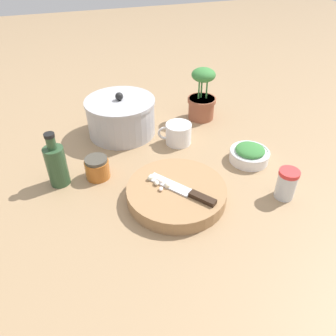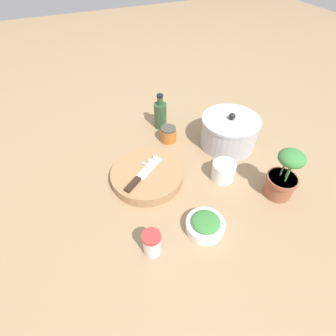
{
  "view_description": "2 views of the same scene",
  "coord_description": "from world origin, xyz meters",
  "px_view_note": "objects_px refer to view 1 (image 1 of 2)",
  "views": [
    {
      "loc": [
        -0.25,
        -0.75,
        0.64
      ],
      "look_at": [
        0.01,
        -0.01,
        0.04
      ],
      "focal_mm": 35.0,
      "sensor_mm": 36.0,
      "label": 1
    },
    {
      "loc": [
        0.68,
        -0.3,
        0.77
      ],
      "look_at": [
        0.03,
        -0.02,
        0.06
      ],
      "focal_mm": 28.0,
      "sensor_mm": 36.0,
      "label": 2
    }
  ],
  "objects_px": {
    "garlic_cloves": "(158,182)",
    "spice_jar": "(286,184)",
    "coffee_mug": "(178,134)",
    "oil_bottle": "(56,164)",
    "potted_herb": "(202,98)",
    "honey_jar": "(97,168)",
    "cutting_board": "(178,193)",
    "stock_pot": "(121,117)",
    "chef_knife": "(185,191)",
    "herb_bowl": "(250,154)"
  },
  "relations": [
    {
      "from": "chef_knife",
      "to": "garlic_cloves",
      "type": "relative_size",
      "value": 2.38
    },
    {
      "from": "herb_bowl",
      "to": "oil_bottle",
      "type": "bearing_deg",
      "value": 171.93
    },
    {
      "from": "oil_bottle",
      "to": "coffee_mug",
      "type": "bearing_deg",
      "value": 13.28
    },
    {
      "from": "herb_bowl",
      "to": "cutting_board",
      "type": "bearing_deg",
      "value": -161.55
    },
    {
      "from": "spice_jar",
      "to": "stock_pot",
      "type": "height_order",
      "value": "stock_pot"
    },
    {
      "from": "herb_bowl",
      "to": "spice_jar",
      "type": "distance_m",
      "value": 0.19
    },
    {
      "from": "spice_jar",
      "to": "coffee_mug",
      "type": "xyz_separation_m",
      "value": [
        -0.19,
        0.37,
        -0.01
      ]
    },
    {
      "from": "herb_bowl",
      "to": "honey_jar",
      "type": "bearing_deg",
      "value": 170.87
    },
    {
      "from": "garlic_cloves",
      "to": "herb_bowl",
      "type": "relative_size",
      "value": 0.61
    },
    {
      "from": "coffee_mug",
      "to": "oil_bottle",
      "type": "xyz_separation_m",
      "value": [
        -0.42,
        -0.1,
        0.03
      ]
    },
    {
      "from": "garlic_cloves",
      "to": "coffee_mug",
      "type": "distance_m",
      "value": 0.29
    },
    {
      "from": "cutting_board",
      "to": "honey_jar",
      "type": "height_order",
      "value": "honey_jar"
    },
    {
      "from": "garlic_cloves",
      "to": "spice_jar",
      "type": "height_order",
      "value": "spice_jar"
    },
    {
      "from": "coffee_mug",
      "to": "stock_pot",
      "type": "relative_size",
      "value": 0.46
    },
    {
      "from": "potted_herb",
      "to": "coffee_mug",
      "type": "bearing_deg",
      "value": -136.24
    },
    {
      "from": "herb_bowl",
      "to": "garlic_cloves",
      "type": "bearing_deg",
      "value": -169.2
    },
    {
      "from": "cutting_board",
      "to": "chef_knife",
      "type": "xyz_separation_m",
      "value": [
        0.01,
        -0.03,
        0.03
      ]
    },
    {
      "from": "chef_knife",
      "to": "coffee_mug",
      "type": "distance_m",
      "value": 0.32
    },
    {
      "from": "garlic_cloves",
      "to": "spice_jar",
      "type": "distance_m",
      "value": 0.36
    },
    {
      "from": "cutting_board",
      "to": "coffee_mug",
      "type": "height_order",
      "value": "coffee_mug"
    },
    {
      "from": "honey_jar",
      "to": "potted_herb",
      "type": "relative_size",
      "value": 0.36
    },
    {
      "from": "herb_bowl",
      "to": "coffee_mug",
      "type": "bearing_deg",
      "value": 135.14
    },
    {
      "from": "honey_jar",
      "to": "stock_pot",
      "type": "bearing_deg",
      "value": 61.41
    },
    {
      "from": "chef_knife",
      "to": "potted_herb",
      "type": "distance_m",
      "value": 0.52
    },
    {
      "from": "herb_bowl",
      "to": "honey_jar",
      "type": "distance_m",
      "value": 0.49
    },
    {
      "from": "cutting_board",
      "to": "honey_jar",
      "type": "relative_size",
      "value": 3.79
    },
    {
      "from": "garlic_cloves",
      "to": "potted_herb",
      "type": "relative_size",
      "value": 0.39
    },
    {
      "from": "herb_bowl",
      "to": "oil_bottle",
      "type": "xyz_separation_m",
      "value": [
        -0.6,
        0.09,
        0.04
      ]
    },
    {
      "from": "spice_jar",
      "to": "stock_pot",
      "type": "relative_size",
      "value": 0.37
    },
    {
      "from": "potted_herb",
      "to": "oil_bottle",
      "type": "bearing_deg",
      "value": -156.75
    },
    {
      "from": "garlic_cloves",
      "to": "honey_jar",
      "type": "relative_size",
      "value": 1.06
    },
    {
      "from": "garlic_cloves",
      "to": "potted_herb",
      "type": "distance_m",
      "value": 0.5
    },
    {
      "from": "herb_bowl",
      "to": "spice_jar",
      "type": "bearing_deg",
      "value": -88.3
    },
    {
      "from": "honey_jar",
      "to": "oil_bottle",
      "type": "height_order",
      "value": "oil_bottle"
    },
    {
      "from": "cutting_board",
      "to": "herb_bowl",
      "type": "distance_m",
      "value": 0.3
    },
    {
      "from": "chef_knife",
      "to": "spice_jar",
      "type": "relative_size",
      "value": 2.05
    },
    {
      "from": "herb_bowl",
      "to": "stock_pot",
      "type": "relative_size",
      "value": 0.52
    },
    {
      "from": "coffee_mug",
      "to": "herb_bowl",
      "type": "bearing_deg",
      "value": -44.86
    },
    {
      "from": "chef_knife",
      "to": "potted_herb",
      "type": "xyz_separation_m",
      "value": [
        0.24,
        0.45,
        0.04
      ]
    },
    {
      "from": "chef_knife",
      "to": "garlic_cloves",
      "type": "xyz_separation_m",
      "value": [
        -0.06,
        0.06,
        0.0
      ]
    },
    {
      "from": "cutting_board",
      "to": "garlic_cloves",
      "type": "xyz_separation_m",
      "value": [
        -0.05,
        0.03,
        0.03
      ]
    },
    {
      "from": "garlic_cloves",
      "to": "spice_jar",
      "type": "relative_size",
      "value": 0.86
    },
    {
      "from": "cutting_board",
      "to": "chef_knife",
      "type": "distance_m",
      "value": 0.04
    },
    {
      "from": "honey_jar",
      "to": "garlic_cloves",
      "type": "bearing_deg",
      "value": -42.94
    },
    {
      "from": "herb_bowl",
      "to": "oil_bottle",
      "type": "distance_m",
      "value": 0.61
    },
    {
      "from": "garlic_cloves",
      "to": "stock_pot",
      "type": "relative_size",
      "value": 0.32
    },
    {
      "from": "herb_bowl",
      "to": "coffee_mug",
      "type": "relative_size",
      "value": 1.12
    },
    {
      "from": "chef_knife",
      "to": "oil_bottle",
      "type": "distance_m",
      "value": 0.39
    },
    {
      "from": "honey_jar",
      "to": "spice_jar",
      "type": "bearing_deg",
      "value": -28.25
    },
    {
      "from": "chef_knife",
      "to": "spice_jar",
      "type": "distance_m",
      "value": 0.29
    }
  ]
}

